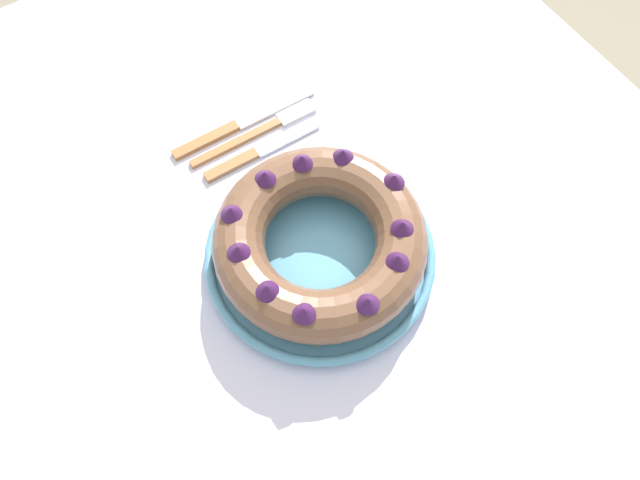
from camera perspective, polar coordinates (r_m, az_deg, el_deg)
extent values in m
plane|color=gray|center=(1.55, -0.56, -14.63)|extent=(8.00, 8.00, 0.00)
cube|color=silver|center=(0.82, -1.02, -3.23)|extent=(1.34, 1.16, 0.03)
cylinder|color=brown|center=(1.60, 3.71, 17.25)|extent=(0.06, 0.06, 0.75)
cylinder|color=#518EB2|center=(0.81, 0.00, -1.64)|extent=(0.28, 0.28, 0.01)
torus|color=#518EB2|center=(0.80, 0.00, -1.25)|extent=(0.30, 0.30, 0.01)
torus|color=brown|center=(0.76, 0.00, 0.00)|extent=(0.27, 0.27, 0.06)
cone|color=#3D1947|center=(0.70, -4.87, -4.48)|extent=(0.03, 0.03, 0.02)
cone|color=#3D1947|center=(0.69, -1.46, -6.54)|extent=(0.04, 0.04, 0.02)
cone|color=#3D1947|center=(0.69, 4.42, -5.65)|extent=(0.04, 0.04, 0.02)
cone|color=#3D1947|center=(0.72, 7.17, -1.77)|extent=(0.04, 0.04, 0.02)
cone|color=#3D1947|center=(0.74, 7.60, 1.30)|extent=(0.04, 0.04, 0.02)
cone|color=#3D1947|center=(0.77, 6.81, 5.56)|extent=(0.03, 0.03, 0.02)
cone|color=#3D1947|center=(0.78, 2.12, 7.86)|extent=(0.04, 0.04, 0.02)
cone|color=#3D1947|center=(0.78, -1.64, 7.34)|extent=(0.04, 0.04, 0.02)
cone|color=#3D1947|center=(0.77, -5.33, 5.73)|extent=(0.04, 0.04, 0.02)
cone|color=#3D1947|center=(0.75, -8.12, 2.61)|extent=(0.04, 0.04, 0.02)
cone|color=#3D1947|center=(0.72, -7.51, -0.91)|extent=(0.03, 0.03, 0.02)
cube|color=#936038|center=(0.91, -7.67, 8.80)|extent=(0.01, 0.15, 0.01)
cube|color=silver|center=(0.94, -2.19, 11.53)|extent=(0.02, 0.06, 0.01)
cube|color=#936038|center=(0.92, -10.38, 8.93)|extent=(0.02, 0.10, 0.01)
cube|color=silver|center=(0.95, -4.15, 12.05)|extent=(0.02, 0.13, 0.00)
cube|color=#936038|center=(0.89, -8.10, 6.76)|extent=(0.02, 0.08, 0.01)
cube|color=silver|center=(0.91, -3.03, 9.35)|extent=(0.02, 0.10, 0.00)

